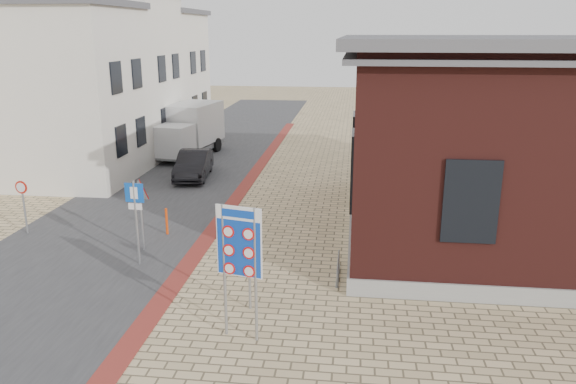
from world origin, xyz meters
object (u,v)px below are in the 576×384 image
at_px(border_sign, 239,244).
at_px(sedan, 194,165).
at_px(essen_sign, 249,251).
at_px(bollard, 167,222).
at_px(parking_sign, 135,208).
at_px(box_truck, 188,130).

bearing_deg(border_sign, sedan, 123.41).
xyz_separation_m(essen_sign, bollard, (-3.94, 5.08, -1.13)).
xyz_separation_m(border_sign, parking_sign, (-4.00, 3.85, -0.50)).
bearing_deg(sedan, box_truck, 102.37).
distance_m(sedan, essen_sign, 14.05).
relative_size(border_sign, parking_sign, 1.21).
distance_m(parking_sign, bollard, 2.98).
bearing_deg(box_truck, parking_sign, -69.66).
distance_m(sedan, bollard, 8.04).
height_order(border_sign, essen_sign, border_sign).
relative_size(essen_sign, parking_sign, 0.91).
distance_m(box_truck, essen_sign, 19.18).
relative_size(box_truck, parking_sign, 2.19).
bearing_deg(bollard, parking_sign, -90.00).
distance_m(sedan, border_sign, 15.46).
bearing_deg(box_truck, sedan, -61.63).
bearing_deg(sedan, bollard, -87.25).
relative_size(border_sign, essen_sign, 1.33).
height_order(box_truck, essen_sign, box_truck).
relative_size(sedan, box_truck, 0.68).
distance_m(border_sign, essen_sign, 1.60).
height_order(border_sign, bollard, border_sign).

